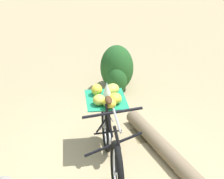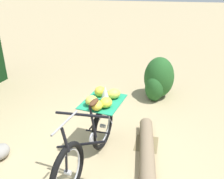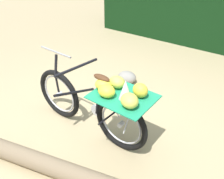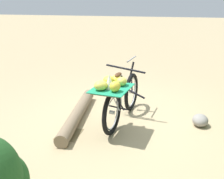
% 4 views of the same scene
% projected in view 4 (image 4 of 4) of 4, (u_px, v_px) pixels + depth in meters
% --- Properties ---
extents(ground_plane, '(60.00, 60.00, 0.00)m').
position_uv_depth(ground_plane, '(135.00, 123.00, 4.71)').
color(ground_plane, tan).
extents(bicycle, '(1.80, 0.76, 1.03)m').
position_uv_depth(bicycle, '(120.00, 96.00, 4.52)').
color(bicycle, black).
rests_on(bicycle, ground_plane).
extents(fallen_log, '(2.08, 0.47, 0.21)m').
position_uv_depth(fallen_log, '(78.00, 113.00, 4.83)').
color(fallen_log, '#7F6B51').
rests_on(fallen_log, ground_plane).
extents(path_stone, '(0.32, 0.27, 0.20)m').
position_uv_depth(path_stone, '(200.00, 120.00, 4.58)').
color(path_stone, gray).
rests_on(path_stone, ground_plane).
extents(leaf_litter_patch, '(0.44, 0.36, 0.01)m').
position_uv_depth(leaf_litter_patch, '(69.00, 134.00, 4.31)').
color(leaf_litter_patch, olive).
rests_on(leaf_litter_patch, ground_plane).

